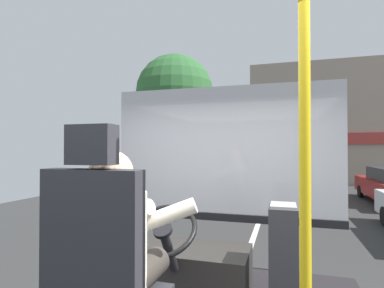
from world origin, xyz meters
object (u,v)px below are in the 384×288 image
(steering_console, at_px, (185,269))
(handrail_pole, at_px, (305,182))
(driver_seat, at_px, (104,287))
(fare_box, at_px, (284,260))
(bus_driver, at_px, (116,243))

(steering_console, xyz_separation_m, handrail_pole, (0.90, -1.29, 0.91))
(driver_seat, bearing_deg, fare_box, 53.94)
(driver_seat, height_order, fare_box, driver_seat)
(bus_driver, distance_m, steering_console, 1.26)
(driver_seat, distance_m, handrail_pole, 1.05)
(bus_driver, xyz_separation_m, fare_box, (0.82, 1.02, -0.36))
(driver_seat, relative_size, steering_console, 1.24)
(bus_driver, xyz_separation_m, handrail_pole, (0.90, -0.16, 0.36))
(driver_seat, height_order, handrail_pole, handrail_pole)
(bus_driver, distance_m, fare_box, 1.36)
(steering_console, distance_m, handrail_pole, 1.82)
(handrail_pole, xyz_separation_m, fare_box, (-0.08, 1.18, -0.71))
(steering_console, distance_m, fare_box, 0.85)
(fare_box, bearing_deg, handrail_pole, -85.94)
(driver_seat, bearing_deg, handrail_pole, -3.23)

